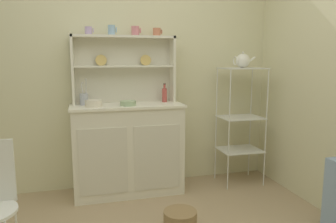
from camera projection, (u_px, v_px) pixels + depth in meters
wall_back at (123, 67)px, 3.33m from camera, size 3.84×0.05×2.50m
hutch_cabinet at (128, 148)px, 3.21m from camera, size 1.09×0.45×0.90m
hutch_shelf_unit at (124, 64)px, 3.24m from camera, size 1.02×0.18×0.67m
bakers_rack at (241, 112)px, 3.43m from camera, size 0.44×0.35×1.25m
floor_basket at (180, 221)px, 2.52m from camera, size 0.26×0.26×0.16m
cup_lilac_0 at (89, 31)px, 3.06m from camera, size 0.08×0.07×0.08m
cup_sky_1 at (112, 30)px, 3.12m from camera, size 0.08×0.07×0.09m
cup_rose_2 at (136, 31)px, 3.18m from camera, size 0.09×0.08×0.09m
cup_terracotta_3 at (157, 32)px, 3.23m from camera, size 0.09×0.08×0.08m
bowl_mixing_large at (94, 103)px, 2.99m from camera, size 0.16×0.16×0.06m
bowl_floral_medium at (128, 103)px, 3.07m from camera, size 0.15×0.15×0.05m
jam_bottle at (165, 95)px, 3.32m from camera, size 0.05×0.05×0.19m
utensil_jar at (84, 99)px, 3.11m from camera, size 0.08×0.08×0.25m
porcelain_teapot at (243, 61)px, 3.34m from camera, size 0.24×0.15×0.17m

